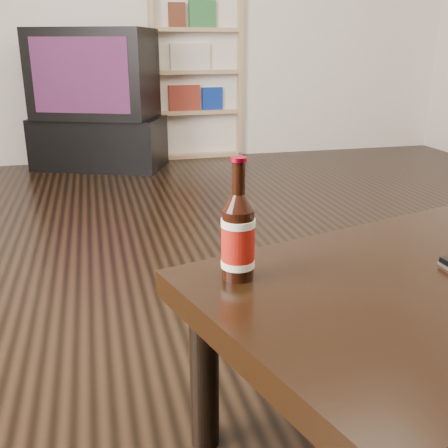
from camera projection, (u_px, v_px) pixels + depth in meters
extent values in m
cube|color=black|center=(294.00, 339.00, 1.70)|extent=(5.00, 6.00, 0.01)
cube|color=black|center=(100.00, 143.00, 4.06)|extent=(1.08, 0.81, 0.39)
cube|color=black|center=(94.00, 74.00, 3.89)|extent=(1.00, 0.82, 0.64)
cube|color=maroon|center=(80.00, 76.00, 3.64)|extent=(0.65, 0.27, 0.51)
cube|color=#A77F54|center=(150.00, 72.00, 4.28)|extent=(0.05, 0.35, 1.40)
cube|color=#A77F54|center=(235.00, 71.00, 4.47)|extent=(0.05, 0.35, 1.40)
cube|color=#A77F54|center=(195.00, 153.00, 4.60)|extent=(0.77, 0.38, 0.03)
cube|color=#A77F54|center=(189.00, 71.00, 4.52)|extent=(0.76, 0.07, 1.40)
cube|color=#A77F54|center=(194.00, 111.00, 4.48)|extent=(0.70, 0.34, 0.03)
cube|color=#A77F54|center=(194.00, 71.00, 4.37)|extent=(0.70, 0.34, 0.03)
cube|color=#A77F54|center=(193.00, 30.00, 4.27)|extent=(0.70, 0.34, 0.03)
cube|color=maroon|center=(182.00, 97.00, 4.39)|extent=(0.27, 0.23, 0.21)
cube|color=navy|center=(209.00, 98.00, 4.46)|extent=(0.18, 0.22, 0.18)
cube|color=beige|center=(187.00, 57.00, 4.30)|extent=(0.33, 0.23, 0.21)
cube|color=#2C7036|center=(200.00, 14.00, 4.23)|extent=(0.23, 0.23, 0.21)
cube|color=#5B2C1A|center=(175.00, 15.00, 4.18)|extent=(0.14, 0.22, 0.18)
cylinder|color=black|center=(204.00, 374.00, 1.20)|extent=(0.08, 0.08, 0.38)
cylinder|color=black|center=(238.00, 244.00, 1.09)|extent=(0.07, 0.07, 0.15)
cylinder|color=#9F150B|center=(238.00, 243.00, 1.09)|extent=(0.08, 0.08, 0.09)
cylinder|color=white|center=(238.00, 222.00, 1.07)|extent=(0.08, 0.08, 0.02)
cylinder|color=white|center=(238.00, 263.00, 1.10)|extent=(0.08, 0.08, 0.02)
cone|color=black|center=(238.00, 202.00, 1.06)|extent=(0.07, 0.07, 0.03)
cylinder|color=black|center=(239.00, 178.00, 1.04)|extent=(0.03, 0.03, 0.07)
cylinder|color=maroon|center=(239.00, 159.00, 1.03)|extent=(0.04, 0.04, 0.01)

